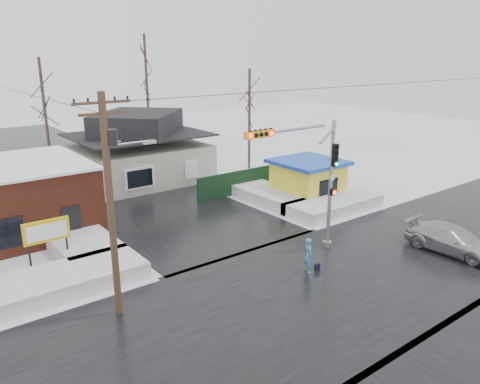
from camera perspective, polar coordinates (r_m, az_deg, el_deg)
ground at (r=22.06m, az=9.28°, el=-11.51°), size 120.00×120.00×0.00m
road_ns at (r=22.06m, az=9.28°, el=-11.49°), size 10.00×120.00×0.02m
road_ew at (r=22.06m, az=9.28°, el=-11.49°), size 120.00×10.00×0.02m
snowbank_nw at (r=23.07m, az=-20.39°, el=-9.98°), size 7.00×3.00×0.80m
snowbank_ne at (r=32.43m, az=11.33°, el=-1.51°), size 7.00×3.00×0.80m
snowbank_nside_w at (r=28.00m, az=-19.63°, el=-5.14°), size 3.00×8.00×0.80m
snowbank_nside_e at (r=34.47m, az=2.90°, el=-0.11°), size 3.00×8.00×0.80m
traffic_signal at (r=24.00m, az=8.66°, el=2.49°), size 6.05×0.68×7.00m
utility_pole at (r=18.58m, az=-15.41°, el=-0.29°), size 3.15×0.44×9.00m
marquee_sign at (r=24.71m, az=-22.51°, el=-4.58°), size 2.20×0.21×2.55m
house at (r=39.51m, az=-12.18°, el=5.03°), size 10.40×8.40×5.76m
kiosk at (r=34.42m, az=8.26°, el=1.55°), size 4.60×4.60×2.88m
fence at (r=35.52m, az=0.21°, el=1.26°), size 8.00×0.12×1.80m
tree_far_left at (r=40.54m, az=-23.02°, el=12.02°), size 3.00×3.00×10.00m
tree_far_mid at (r=45.90m, az=-11.45°, el=15.37°), size 3.00×3.00×12.00m
tree_far_right at (r=42.48m, az=1.17°, el=12.38°), size 3.00×3.00×9.00m
pedestrian at (r=23.11m, az=8.36°, el=-7.67°), size 0.64×0.76×1.77m
car at (r=27.56m, az=24.41°, el=-5.32°), size 2.26×5.06×1.44m
shopping_bag at (r=23.62m, az=9.40°, el=-9.06°), size 0.29×0.15×0.35m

